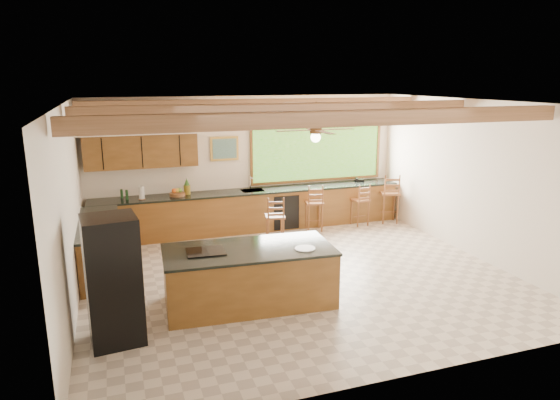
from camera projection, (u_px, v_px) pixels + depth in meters
name	position (u px, v px, depth m)	size (l,w,h in m)	color
ground	(298.00, 276.00, 8.77)	(7.20, 7.20, 0.00)	beige
room_shell	(277.00, 146.00, 8.79)	(7.27, 6.54, 3.02)	silver
counter_run	(221.00, 217.00, 10.72)	(7.12, 3.10, 1.27)	brown
island	(249.00, 276.00, 7.60)	(2.62, 1.35, 0.91)	brown
refrigerator	(113.00, 280.00, 6.41)	(0.73, 0.71, 1.70)	black
bar_stool_a	(276.00, 218.00, 10.06)	(0.46, 0.46, 1.08)	brown
bar_stool_b	(315.00, 204.00, 11.18)	(0.46, 0.46, 1.08)	brown
bar_stool_c	(361.00, 201.00, 11.61)	(0.40, 0.40, 1.01)	brown
bar_stool_d	(391.00, 194.00, 11.81)	(0.53, 0.53, 1.19)	brown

